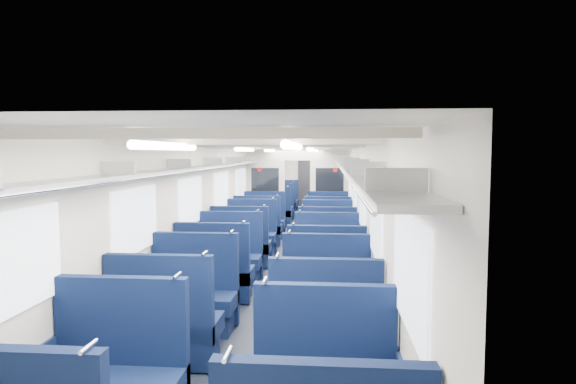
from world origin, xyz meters
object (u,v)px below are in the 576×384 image
(seat_11, at_px, (327,262))
(seat_23, at_px, (328,209))
(seat_20, at_px, (273,213))
(seat_25, at_px, (328,205))
(seat_15, at_px, (327,239))
(bulkhead, at_px, (297,189))
(seat_6, at_px, (193,299))
(seat_10, at_px, (230,260))
(seat_18, at_px, (264,223))
(seat_24, at_px, (281,205))
(seat_17, at_px, (327,231))
(seat_14, at_px, (251,237))
(seat_26, at_px, (283,202))
(end_door, at_px, (307,183))
(seat_13, at_px, (327,248))
(seat_22, at_px, (277,209))
(seat_2, at_px, (116,382))
(seat_12, at_px, (241,247))
(seat_19, at_px, (328,223))
(seat_21, at_px, (328,214))
(seat_5, at_px, (325,336))
(seat_4, at_px, (165,329))
(seat_9, at_px, (326,280))
(seat_7, at_px, (326,301))
(seat_27, at_px, (328,202))
(seat_16, at_px, (258,229))
(seat_8, at_px, (215,276))

(seat_11, relative_size, seat_23, 1.00)
(seat_20, height_order, seat_25, same)
(seat_11, distance_m, seat_15, 2.25)
(bulkhead, height_order, seat_6, bulkhead)
(seat_10, relative_size, seat_18, 1.00)
(seat_24, relative_size, seat_25, 1.00)
(seat_20, distance_m, seat_23, 2.04)
(seat_17, height_order, seat_23, same)
(seat_10, xyz_separation_m, seat_14, (0.00, 2.32, 0.00))
(bulkhead, bearing_deg, seat_26, 99.68)
(end_door, height_order, bulkhead, bulkhead)
(seat_13, bearing_deg, seat_6, -115.73)
(seat_20, distance_m, seat_25, 2.93)
(seat_20, height_order, seat_22, same)
(seat_2, height_order, seat_12, same)
(seat_19, height_order, seat_21, same)
(seat_22, xyz_separation_m, seat_25, (1.66, 1.31, 0.00))
(seat_5, bearing_deg, seat_6, 146.41)
(seat_12, distance_m, seat_22, 6.58)
(seat_4, xyz_separation_m, seat_6, (0.00, 1.05, 0.00))
(seat_6, relative_size, seat_19, 1.00)
(seat_12, bearing_deg, seat_25, 78.13)
(seat_25, bearing_deg, end_door, 108.76)
(end_door, bearing_deg, seat_15, -84.85)
(seat_5, height_order, seat_9, same)
(end_door, bearing_deg, seat_23, -77.26)
(seat_6, bearing_deg, seat_26, 90.00)
(seat_10, xyz_separation_m, seat_17, (1.66, 3.35, 0.00))
(seat_5, relative_size, seat_17, 1.00)
(seat_20, relative_size, seat_24, 1.00)
(seat_12, distance_m, seat_17, 2.78)
(seat_7, distance_m, seat_27, 12.25)
(seat_26, relative_size, seat_27, 1.00)
(seat_15, bearing_deg, seat_27, 90.00)
(seat_7, xyz_separation_m, seat_12, (-1.66, 3.37, 0.00))
(seat_27, bearing_deg, seat_15, -90.00)
(seat_27, bearing_deg, seat_21, -90.00)
(seat_14, relative_size, seat_26, 1.00)
(seat_17, relative_size, seat_21, 1.00)
(end_door, distance_m, seat_12, 10.39)
(seat_16, height_order, seat_22, same)
(seat_16, relative_size, seat_19, 1.00)
(seat_8, bearing_deg, seat_5, -54.15)
(seat_5, xyz_separation_m, seat_8, (-1.66, 2.30, 0.00))
(seat_17, distance_m, seat_21, 3.25)
(seat_9, xyz_separation_m, seat_25, (0.00, 10.25, 0.00))
(seat_13, bearing_deg, seat_15, 90.00)
(seat_11, relative_size, seat_21, 1.00)
(seat_10, xyz_separation_m, seat_11, (1.66, -0.00, 0.00))
(seat_26, bearing_deg, seat_14, -90.00)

